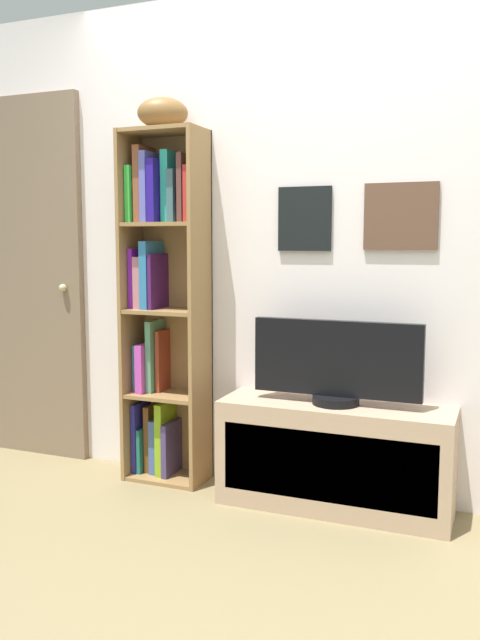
{
  "coord_description": "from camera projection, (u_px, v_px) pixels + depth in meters",
  "views": [
    {
      "loc": [
        0.93,
        -2.06,
        1.27
      ],
      "look_at": [
        -0.24,
        0.85,
        0.89
      ],
      "focal_mm": 37.13,
      "sensor_mm": 36.0,
      "label": 1
    }
  ],
  "objects": [
    {
      "name": "ground",
      "position": [
        214.0,
        599.0,
        2.4
      ],
      "size": [
        5.2,
        5.2,
        0.04
      ],
      "primitive_type": "cube",
      "color": "olive"
    },
    {
      "name": "back_wall",
      "position": [
        307.0,
        244.0,
        3.28
      ],
      "size": [
        4.8,
        0.08,
        2.5
      ],
      "color": "silver",
      "rests_on": "ground"
    },
    {
      "name": "bookshelf",
      "position": [
        162.0,
        303.0,
        3.48
      ],
      "size": [
        0.43,
        0.26,
        1.83
      ],
      "color": "olive",
      "rests_on": "ground"
    },
    {
      "name": "football",
      "position": [
        163.0,
        113.0,
        3.33
      ],
      "size": [
        0.3,
        0.25,
        0.16
      ],
      "primitive_type": "ellipsoid",
      "rotation": [
        0.0,
        0.0,
        0.46
      ],
      "color": "brown",
      "rests_on": "bookshelf"
    },
    {
      "name": "tv_stand",
      "position": [
        335.0,
        456.0,
        3.14
      ],
      "size": [
        1.1,
        0.35,
        0.51
      ],
      "color": "tan",
      "rests_on": "ground"
    },
    {
      "name": "television",
      "position": [
        336.0,
        363.0,
        3.08
      ],
      "size": [
        0.79,
        0.22,
        0.4
      ],
      "color": "black",
      "rests_on": "tv_stand"
    },
    {
      "name": "door",
      "position": [
        23.0,
        279.0,
        3.9
      ],
      "size": [
        0.82,
        0.09,
        2.09
      ],
      "color": "#7A644E",
      "rests_on": "ground"
    }
  ]
}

